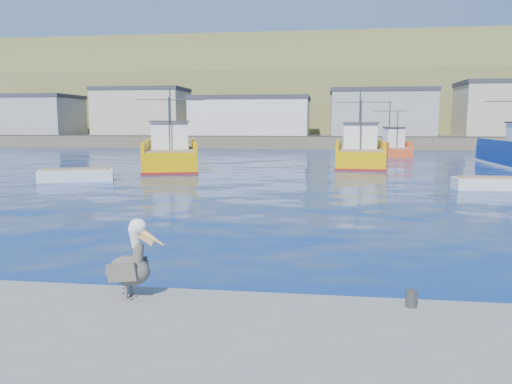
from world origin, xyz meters
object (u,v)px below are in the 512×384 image
at_px(boat_orange, 391,147).
at_px(skiff_left, 76,176).
at_px(skiff_mid, 491,185).
at_px(pelican, 131,264).
at_px(trawler_yellow_a, 171,154).
at_px(trawler_yellow_b, 359,153).

relative_size(boat_orange, skiff_left, 1.57).
xyz_separation_m(skiff_mid, pelican, (-12.65, -20.41, 0.86)).
xyz_separation_m(trawler_yellow_a, boat_orange, (19.72, 17.03, -0.11)).
distance_m(trawler_yellow_b, skiff_left, 23.34).
xyz_separation_m(trawler_yellow_a, skiff_left, (-3.13, -9.85, -0.77)).
bearing_deg(skiff_mid, trawler_yellow_b, 112.50).
xyz_separation_m(trawler_yellow_b, boat_orange, (4.34, 12.67, -0.06)).
height_order(boat_orange, pelican, boat_orange).
distance_m(boat_orange, skiff_left, 35.28).
height_order(skiff_left, skiff_mid, skiff_left).
distance_m(skiff_left, skiff_mid, 24.69).
bearing_deg(trawler_yellow_a, pelican, -73.96).
distance_m(trawler_yellow_b, boat_orange, 13.39).
distance_m(trawler_yellow_a, trawler_yellow_b, 15.99).
bearing_deg(skiff_mid, pelican, -121.79).
xyz_separation_m(trawler_yellow_b, skiff_left, (-18.51, -14.20, -0.72)).
bearing_deg(trawler_yellow_b, skiff_mid, -67.50).
bearing_deg(boat_orange, skiff_left, -130.37).
bearing_deg(skiff_mid, skiff_left, 178.38).
distance_m(trawler_yellow_a, boat_orange, 26.05).
bearing_deg(skiff_mid, boat_orange, 93.80).
distance_m(boat_orange, pelican, 49.19).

